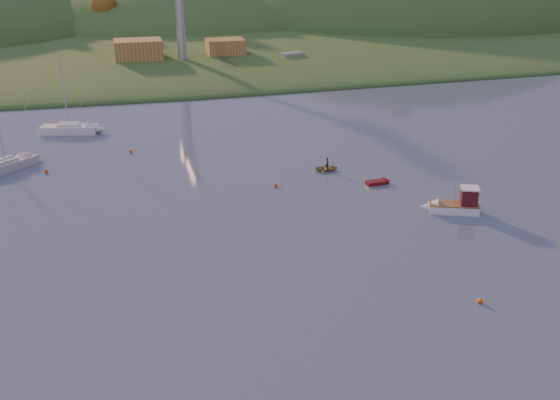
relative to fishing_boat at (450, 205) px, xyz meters
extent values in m
cube|color=#2F4C1E|center=(-21.91, 200.91, -0.93)|extent=(620.00, 220.00, 1.50)
ellipsoid|color=#2F4C1E|center=(-21.91, 135.91, -0.93)|extent=(640.00, 150.00, 7.00)
ellipsoid|color=#2F4C1E|center=(-11.91, 180.91, -0.93)|extent=(140.00, 120.00, 36.00)
ellipsoid|color=#2F4C1E|center=(73.09, 165.91, -0.93)|extent=(150.00, 130.00, 60.00)
cube|color=slate|center=(-16.91, 92.91, 0.27)|extent=(42.00, 16.00, 2.40)
cube|color=#9E6934|center=(-29.91, 93.91, 3.87)|extent=(11.00, 8.00, 4.80)
cube|color=#9E6934|center=(-8.91, 94.91, 3.47)|extent=(9.00, 7.00, 4.00)
cylinder|color=#B7B7BC|center=(-19.91, 90.91, 10.47)|extent=(2.20, 2.20, 18.00)
cube|color=white|center=(0.40, -0.16, -0.43)|extent=(5.97, 4.03, 1.01)
cone|color=white|center=(-2.20, 0.91, -0.43)|extent=(2.60, 2.63, 2.03)
cube|color=brown|center=(0.40, -0.16, 0.10)|extent=(5.99, 4.08, 0.14)
cube|color=#4A1117|center=(1.85, -0.77, 1.09)|extent=(2.31, 2.25, 2.03)
cube|color=white|center=(1.85, -0.77, 2.16)|extent=(2.60, 2.54, 0.17)
cylinder|color=silver|center=(0.40, -0.16, 1.43)|extent=(0.10, 0.10, 2.70)
cube|color=silver|center=(-51.65, 28.27, -0.34)|extent=(8.11, 7.67, 1.18)
cube|color=silver|center=(-51.65, 28.27, 0.30)|extent=(3.69, 3.59, 0.75)
cylinder|color=silver|center=(-51.65, 28.27, 0.55)|extent=(2.63, 2.39, 0.12)
cylinder|color=silver|center=(-51.65, 28.27, 0.65)|extent=(2.48, 2.28, 0.36)
cube|color=silver|center=(-44.02, 44.41, -0.32)|extent=(9.34, 4.66, 1.23)
cube|color=silver|center=(-44.02, 44.41, 0.35)|extent=(3.73, 2.73, 0.78)
cylinder|color=silver|center=(-44.02, 44.41, 5.90)|extent=(0.18, 0.18, 11.20)
cylinder|color=silver|center=(-44.02, 44.41, 0.60)|extent=(3.52, 0.94, 0.12)
cylinder|color=silver|center=(-44.02, 44.41, 0.70)|extent=(3.14, 1.07, 0.36)
imported|color=#968553|center=(-9.20, 16.87, -0.61)|extent=(3.28, 2.46, 0.64)
imported|color=black|center=(-9.20, 16.87, -0.12)|extent=(0.43, 0.62, 1.62)
cube|color=#5D0D11|center=(-4.65, 10.36, -0.69)|extent=(2.96, 1.36, 0.48)
cone|color=#5D0D11|center=(-3.21, 10.46, -0.69)|extent=(1.09, 1.22, 1.16)
cube|color=#4E5A67|center=(6.34, 88.91, -0.07)|extent=(14.30, 8.94, 1.73)
cube|color=#B7B7BC|center=(6.34, 88.91, 1.38)|extent=(6.40, 4.61, 2.31)
sphere|color=#FF560D|center=(-7.21, -18.33, -0.68)|extent=(0.50, 0.50, 0.50)
sphere|color=#FF560D|center=(-17.55, 12.87, -0.68)|extent=(0.50, 0.50, 0.50)
sphere|color=#FF560D|center=(-46.33, 25.91, -0.68)|extent=(0.50, 0.50, 0.50)
sphere|color=#FF560D|center=(-34.86, 31.72, -0.68)|extent=(0.50, 0.50, 0.50)
camera|label=1|loc=(-36.11, -58.81, 28.62)|focal=40.00mm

